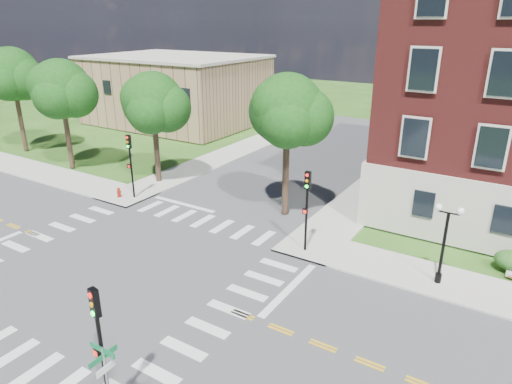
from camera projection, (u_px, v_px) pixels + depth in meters
The scene contains 18 objects.
ground at pixel (121, 268), 24.87m from camera, with size 160.00×160.00×0.00m, color #264E16.
road_ew at pixel (121, 268), 24.87m from camera, with size 90.00×12.00×0.01m, color #3D3D3F.
road_ns at pixel (121, 268), 24.87m from camera, with size 12.00×90.00×0.01m, color #3D3D3F.
sidewalk_ne at pixel (469, 228), 29.43m from camera, with size 34.00×34.00×0.12m.
sidewalk_nw at pixel (131, 157), 44.64m from camera, with size 34.00×34.00×0.12m.
crosswalk_east at pixel (229, 310), 21.31m from camera, with size 2.20×10.20×0.02m, color silver, non-canonical shape.
stop_bar_east at pixel (289, 289), 22.89m from camera, with size 0.40×5.50×0.00m, color silver.
secondary_building at pixel (176, 89), 58.00m from camera, with size 20.40×15.40×8.30m.
tree_a at pixel (12, 74), 43.92m from camera, with size 5.12×5.12×10.14m.
tree_b at pixel (61, 89), 38.73m from camera, with size 5.04×5.04×9.53m.
tree_c at pixel (153, 103), 35.52m from camera, with size 4.78×4.78×8.88m.
tree_d at pixel (287, 111), 29.05m from camera, with size 4.72×4.72×9.51m.
traffic_signal_se at pixel (99, 335), 14.68m from camera, with size 0.35×0.40×4.80m.
traffic_signal_ne at pixel (307, 201), 25.46m from camera, with size 0.32×0.35×4.80m.
traffic_signal_nw at pixel (130, 158), 33.27m from camera, with size 0.37×0.43×4.80m.
twin_lamp_west at pixel (444, 240), 22.46m from camera, with size 1.36×0.36×4.23m.
street_sign_pole at pixel (106, 371), 14.41m from camera, with size 1.10×1.10×3.10m.
fire_hydrant at pixel (119, 193), 34.30m from camera, with size 0.35×0.35×0.75m.
Camera 1 is at (17.79, -14.54, 12.74)m, focal length 32.00 mm.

